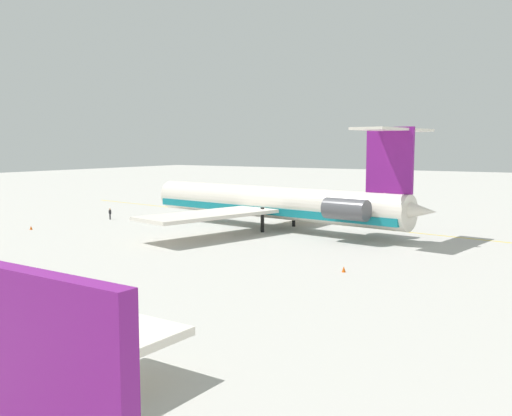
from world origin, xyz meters
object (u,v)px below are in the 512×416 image
(safety_cone_tail, at_px, (219,206))
(ground_crew_portside, at_px, (110,212))
(ground_crew_near_tail, at_px, (258,200))
(safety_cone_wingtip, at_px, (344,269))
(main_jetliner, at_px, (278,202))
(ground_crew_near_nose, at_px, (277,200))
(safety_cone_nose, at_px, (31,228))
(ground_crew_starboard, at_px, (292,201))

(safety_cone_tail, bearing_deg, ground_crew_portside, 80.80)
(ground_crew_near_tail, height_order, safety_cone_wingtip, ground_crew_near_tail)
(main_jetliner, xyz_separation_m, ground_crew_near_tail, (19.13, -25.30, -2.75))
(main_jetliner, distance_m, safety_cone_wingtip, 28.53)
(ground_crew_near_nose, relative_size, safety_cone_nose, 2.99)
(ground_crew_starboard, xyz_separation_m, safety_cone_wingtip, (-31.30, 47.35, -0.89))
(safety_cone_wingtip, bearing_deg, main_jetliner, -47.55)
(ground_crew_near_nose, xyz_separation_m, safety_cone_wingtip, (-35.55, 49.00, -0.77))
(safety_cone_nose, bearing_deg, ground_crew_near_tail, -103.08)
(ground_crew_portside, distance_m, ground_crew_starboard, 35.38)
(ground_crew_near_tail, distance_m, ground_crew_portside, 31.71)
(ground_crew_starboard, bearing_deg, safety_cone_wingtip, -104.75)
(safety_cone_wingtip, bearing_deg, safety_cone_tail, -42.82)
(main_jetliner, relative_size, safety_cone_nose, 87.81)
(ground_crew_portside, bearing_deg, main_jetliner, -99.02)
(ground_crew_near_tail, bearing_deg, safety_cone_tail, 27.20)
(ground_crew_portside, xyz_separation_m, ground_crew_starboard, (-16.05, -31.53, 0.01))
(main_jetliner, distance_m, ground_crew_near_nose, 32.69)
(ground_crew_near_tail, relative_size, safety_cone_wingtip, 3.12)
(main_jetliner, xyz_separation_m, safety_cone_nose, (29.42, 18.98, -3.56))
(ground_crew_near_tail, xyz_separation_m, safety_cone_wingtip, (-38.23, 46.19, -0.81))
(ground_crew_near_tail, distance_m, safety_cone_wingtip, 59.96)
(safety_cone_nose, relative_size, safety_cone_tail, 1.00)
(safety_cone_wingtip, relative_size, safety_cone_tail, 1.00)
(safety_cone_nose, bearing_deg, ground_crew_portside, -94.81)
(safety_cone_wingtip, xyz_separation_m, safety_cone_tail, (43.40, -40.21, 0.00))
(ground_crew_near_tail, bearing_deg, ground_crew_starboard, 167.55)
(ground_crew_near_nose, height_order, ground_crew_near_tail, ground_crew_near_tail)
(ground_crew_starboard, bearing_deg, main_jetliner, -113.47)
(ground_crew_near_tail, distance_m, ground_crew_starboard, 7.03)
(safety_cone_tail, bearing_deg, ground_crew_starboard, -149.46)
(ground_crew_portside, relative_size, ground_crew_starboard, 1.00)
(ground_crew_near_tail, xyz_separation_m, ground_crew_starboard, (-6.93, -1.16, 0.07))
(ground_crew_starboard, bearing_deg, safety_cone_nose, -158.97)
(ground_crew_near_tail, relative_size, safety_cone_tail, 3.12)
(ground_crew_portside, height_order, ground_crew_starboard, ground_crew_starboard)
(safety_cone_nose, bearing_deg, safety_cone_tail, -97.62)
(main_jetliner, relative_size, ground_crew_portside, 26.47)
(ground_crew_near_nose, bearing_deg, safety_cone_nose, 151.59)
(main_jetliner, relative_size, ground_crew_near_tail, 28.15)
(ground_crew_starboard, height_order, safety_cone_wingtip, ground_crew_starboard)
(ground_crew_near_tail, bearing_deg, safety_cone_nose, 54.96)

